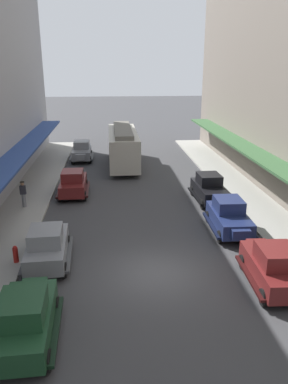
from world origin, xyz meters
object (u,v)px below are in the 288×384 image
parked_car_0 (229,215)px  pedestrian_1 (23,194)px  parked_car_6 (274,265)px  parked_car_1 (210,188)px  parked_car_2 (47,245)px  parked_car_3 (82,151)px  parked_car_4 (25,318)px  streetcar (123,145)px  fire_hydrant (16,254)px  parked_car_5 (73,182)px

parked_car_0 → pedestrian_1: size_ratio=2.57×
parked_car_6 → parked_car_1: bearing=89.9°
parked_car_1 → parked_car_2: 12.27m
parked_car_3 → parked_car_4: same height
parked_car_1 → parked_car_2: size_ratio=1.00×
parked_car_2 → streetcar: (4.18, 17.79, 0.96)m
parked_car_1 → parked_car_3: same height
parked_car_2 → parked_car_4: (0.08, -5.31, 0.00)m
parked_car_2 → fire_hydrant: (-1.46, -0.00, -0.38)m
streetcar → parked_car_1: bearing=-61.9°
parked_car_4 → parked_car_6: same height
fire_hydrant → parked_car_1: bearing=34.7°
parked_car_0 → parked_car_3: same height
parked_car_2 → parked_car_6: 9.97m
parked_car_2 → pedestrian_1: bearing=109.4°
parked_car_0 → streetcar: size_ratio=0.45×
parked_car_0 → parked_car_6: same height
streetcar → fire_hydrant: 18.72m
streetcar → pedestrian_1: size_ratio=5.75×
parked_car_2 → streetcar: 18.30m
parked_car_0 → parked_car_5: (-9.05, 7.01, 0.00)m
parked_car_6 → pedestrian_1: bearing=140.4°
pedestrian_1 → parked_car_5: bearing=40.0°
parked_car_1 → fire_hydrant: size_ratio=5.24×
parked_car_2 → fire_hydrant: 1.51m
parked_car_4 → fire_hydrant: bearing=106.1°
parked_car_4 → pedestrian_1: (-2.64, 12.61, 0.07)m
parked_car_5 → parked_car_6: same height
parked_car_4 → streetcar: 23.49m
fire_hydrant → streetcar: bearing=72.4°
parked_car_5 → parked_car_6: size_ratio=0.99×
parked_car_0 → fire_hydrant: size_ratio=5.23×
parked_car_6 → streetcar: size_ratio=0.45×
parked_car_4 → parked_car_5: bearing=88.9°
parked_car_4 → parked_car_6: size_ratio=1.00×
parked_car_5 → streetcar: size_ratio=0.44×
parked_car_6 → fire_hydrant: 11.38m
parked_car_6 → pedestrian_1: 15.77m
parked_car_1 → fire_hydrant: parked_car_1 is taller
streetcar → parked_car_2: bearing=-103.2°
parked_car_2 → fire_hydrant: size_ratio=5.26×
parked_car_1 → parked_car_5: (-9.24, 2.11, 0.00)m
pedestrian_1 → parked_car_3: bearing=77.5°
parked_car_0 → parked_car_2: 9.80m
parked_car_5 → pedestrian_1: 3.82m
parked_car_1 → parked_car_5: bearing=167.2°
parked_car_2 → parked_car_3: size_ratio=1.01×
parked_car_3 → fire_hydrant: bearing=-94.9°
parked_car_0 → fire_hydrant: (-10.86, -2.74, -0.38)m
parked_car_5 → parked_car_6: bearing=-53.6°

